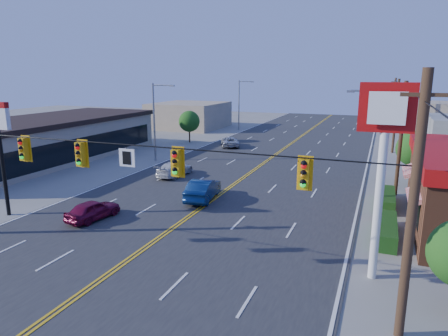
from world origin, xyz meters
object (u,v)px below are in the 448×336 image
at_px(car_magenta, 93,211).
at_px(car_silver, 230,142).
at_px(signal_span, 102,168).
at_px(kfc_pylon, 384,143).
at_px(car_white, 175,169).
at_px(car_blue, 203,190).

bearing_deg(car_magenta, car_silver, -78.03).
distance_m(signal_span, kfc_pylon, 11.87).
bearing_deg(car_white, kfc_pylon, 145.15).
bearing_deg(signal_span, car_magenta, 134.61).
bearing_deg(car_blue, car_white, -53.67).
height_order(kfc_pylon, car_blue, kfc_pylon).
height_order(car_blue, car_silver, car_blue).
bearing_deg(kfc_pylon, car_silver, 121.68).
height_order(car_magenta, car_silver, car_magenta).
height_order(signal_span, car_blue, signal_span).
bearing_deg(car_silver, car_blue, 81.16).
xyz_separation_m(kfc_pylon, car_silver, (-17.66, 28.62, -5.43)).
height_order(car_white, car_silver, car_white).
relative_size(signal_span, car_magenta, 6.78).
relative_size(signal_span, kfc_pylon, 2.86).
distance_m(car_white, car_silver, 15.78).
xyz_separation_m(car_magenta, car_blue, (4.60, 6.26, 0.13)).
height_order(signal_span, car_magenta, signal_span).
height_order(signal_span, car_white, signal_span).
height_order(car_magenta, car_blue, car_blue).
bearing_deg(kfc_pylon, car_white, 142.78).
bearing_deg(car_white, car_silver, -84.92).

